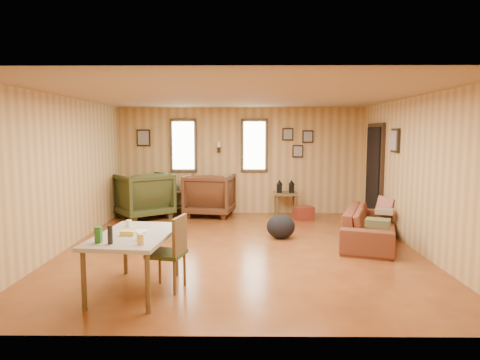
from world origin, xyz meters
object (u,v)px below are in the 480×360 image
object	(u,v)px
sofa	(371,220)
recliner_brown	(210,193)
recliner_green	(143,193)
end_table	(174,198)
side_table	(285,192)
dining_table	(134,239)

from	to	relation	value
sofa	recliner_brown	bearing A→B (deg)	70.29
recliner_green	end_table	world-z (taller)	recliner_green
end_table	side_table	size ratio (longest dim) A/B	0.81
sofa	end_table	world-z (taller)	sofa
side_table	recliner_brown	bearing A→B (deg)	177.20
recliner_brown	sofa	bearing A→B (deg)	149.91
sofa	side_table	bearing A→B (deg)	47.69
recliner_brown	dining_table	distance (m)	4.61
recliner_green	side_table	distance (m)	3.09
end_table	dining_table	size ratio (longest dim) A/B	0.47
recliner_brown	recliner_green	size ratio (longest dim) A/B	0.96
recliner_green	dining_table	bearing A→B (deg)	64.54
recliner_brown	end_table	world-z (taller)	recliner_brown
recliner_brown	dining_table	xyz separation A→B (m)	(-0.51, -4.58, 0.10)
recliner_green	end_table	xyz separation A→B (m)	(0.59, 0.40, -0.17)
sofa	side_table	size ratio (longest dim) A/B	2.47
sofa	recliner_brown	world-z (taller)	recliner_brown
sofa	recliner_green	size ratio (longest dim) A/B	1.86
sofa	recliner_green	xyz separation A→B (m)	(-4.30, 2.10, 0.15)
end_table	recliner_green	bearing A→B (deg)	-145.91
sofa	side_table	distance (m)	2.57
recliner_green	sofa	bearing A→B (deg)	116.52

